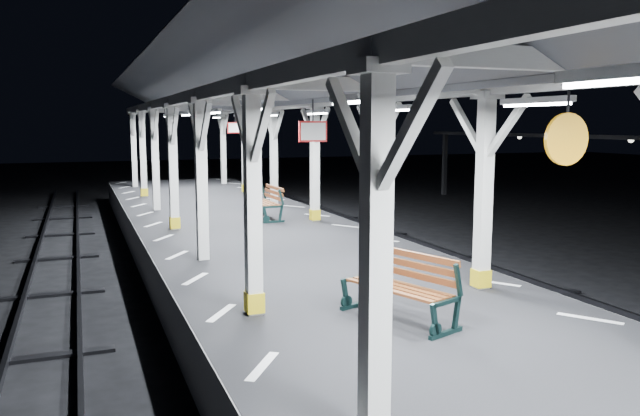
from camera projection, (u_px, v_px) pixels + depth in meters
ground at (442, 413)px, 8.25m from camera, size 120.00×120.00×0.00m
platform at (443, 377)px, 8.18m from camera, size 6.00×50.00×1.00m
hazard_stripes_left at (262, 366)px, 7.23m from camera, size 1.00×48.00×0.01m
hazard_stripes_right at (590, 319)px, 8.99m from camera, size 1.00×48.00×0.01m
canopy at (452, 61)px, 7.62m from camera, size 5.40×49.00×4.65m
bench_mid at (403, 284)px, 8.93m from camera, size 1.19×1.89×0.96m
bench_far at (268, 201)px, 18.44m from camera, size 0.70×1.79×0.96m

